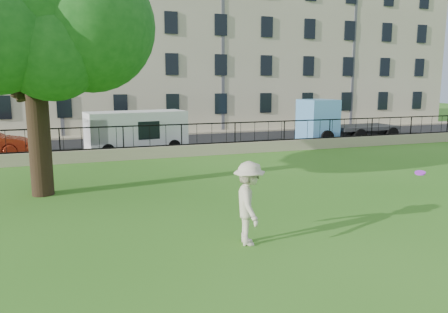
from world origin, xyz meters
name	(u,v)px	position (x,y,z in m)	size (l,w,h in m)	color
ground	(288,227)	(0.00, 0.00, 0.00)	(120.00, 120.00, 0.00)	#2F6E1A
retaining_wall	(182,151)	(0.00, 12.00, 0.30)	(50.00, 0.40, 0.60)	tan
iron_railing	(182,135)	(0.00, 12.00, 1.15)	(50.00, 0.05, 1.13)	black
street	(164,145)	(0.00, 16.70, 0.01)	(60.00, 9.00, 0.01)	black
sidewalk	(149,134)	(0.00, 21.90, 0.06)	(60.00, 1.40, 0.12)	tan
building_row	(135,45)	(0.00, 27.57, 6.92)	(56.40, 10.40, 13.80)	beige
tree	(26,9)	(-6.62, 5.97, 6.25)	(7.80, 6.00, 9.50)	black
man	(249,203)	(-1.51, -0.81, 1.02)	(1.31, 0.76, 2.03)	beige
frisbee	(420,173)	(3.15, -1.30, 1.54)	(0.27, 0.27, 0.03)	#B628E7
white_van	(136,132)	(-2.00, 14.40, 1.14)	(5.42, 2.11, 2.27)	white
blue_truck	(347,120)	(12.00, 14.56, 1.39)	(6.61, 2.34, 2.77)	#60A4E2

